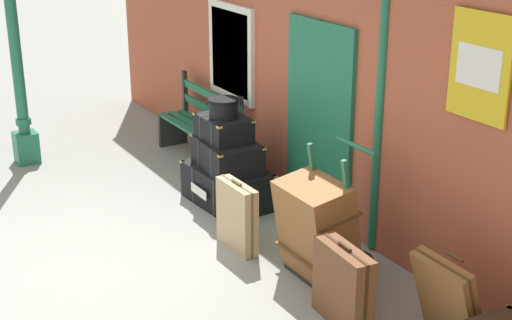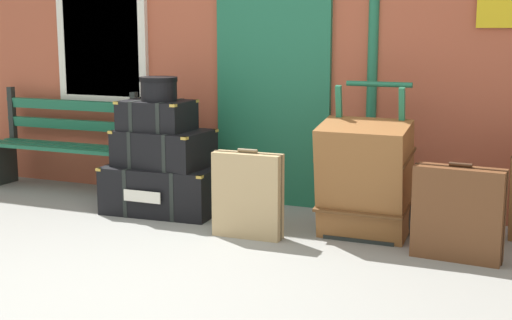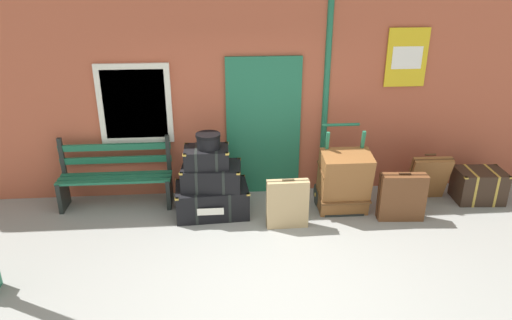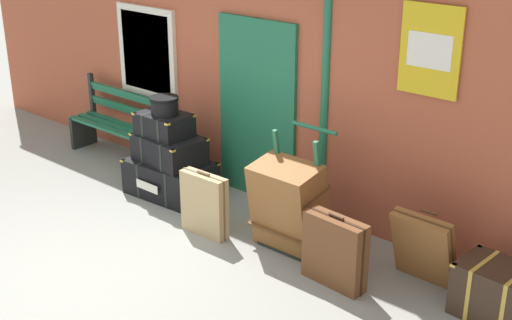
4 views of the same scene
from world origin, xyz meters
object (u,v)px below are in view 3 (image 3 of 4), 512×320
(platform_bench, at_px, (116,177))
(suitcase_caramel, at_px, (428,178))
(suitcase_tan, at_px, (287,204))
(steamer_trunk_middle, at_px, (212,176))
(large_brown_trunk, at_px, (344,182))
(steamer_trunk_top, at_px, (207,157))
(corner_trunk, at_px, (479,185))
(steamer_trunk_base, at_px, (212,200))
(round_hatbox, at_px, (208,140))
(porters_trolley, at_px, (340,189))
(suitcase_cream, at_px, (402,197))

(platform_bench, relative_size, suitcase_caramel, 2.21)
(suitcase_tan, xyz_separation_m, suitcase_caramel, (2.20, 0.62, 0.02))
(steamer_trunk_middle, height_order, suitcase_caramel, steamer_trunk_middle)
(large_brown_trunk, xyz_separation_m, suitcase_tan, (-0.85, -0.34, -0.13))
(steamer_trunk_top, distance_m, large_brown_trunk, 1.95)
(platform_bench, bearing_deg, suitcase_tan, -19.13)
(steamer_trunk_top, xyz_separation_m, suitcase_tan, (1.06, -0.44, -0.53))
(corner_trunk, bearing_deg, steamer_trunk_base, -178.78)
(round_hatbox, xyz_separation_m, suitcase_caramel, (3.23, 0.20, -0.76))
(round_hatbox, height_order, large_brown_trunk, round_hatbox)
(large_brown_trunk, xyz_separation_m, corner_trunk, (2.11, 0.19, -0.23))
(steamer_trunk_base, distance_m, suitcase_caramel, 3.22)
(steamer_trunk_top, relative_size, corner_trunk, 0.85)
(porters_trolley, xyz_separation_m, large_brown_trunk, (-0.00, -0.17, 0.20))
(suitcase_cream, bearing_deg, steamer_trunk_base, 171.82)
(corner_trunk, bearing_deg, suitcase_caramel, 173.27)
(steamer_trunk_middle, relative_size, round_hatbox, 2.55)
(steamer_trunk_middle, distance_m, suitcase_cream, 2.64)
(platform_bench, relative_size, porters_trolley, 1.33)
(round_hatbox, height_order, suitcase_caramel, round_hatbox)
(platform_bench, relative_size, large_brown_trunk, 1.71)
(platform_bench, relative_size, steamer_trunk_middle, 1.89)
(steamer_trunk_middle, relative_size, corner_trunk, 1.18)
(platform_bench, relative_size, suitcase_cream, 2.25)
(steamer_trunk_middle, bearing_deg, suitcase_caramel, 3.14)
(steamer_trunk_middle, xyz_separation_m, suitcase_tan, (1.00, -0.45, -0.24))
(platform_bench, height_order, steamer_trunk_middle, platform_bench)
(steamer_trunk_base, relative_size, steamer_trunk_middle, 1.23)
(large_brown_trunk, bearing_deg, porters_trolley, 90.00)
(round_hatbox, distance_m, large_brown_trunk, 1.99)
(platform_bench, distance_m, suitcase_tan, 2.54)
(suitcase_tan, bearing_deg, steamer_trunk_middle, 156.04)
(suitcase_cream, xyz_separation_m, corner_trunk, (1.36, 0.46, -0.09))
(steamer_trunk_top, bearing_deg, round_hatbox, -21.89)
(large_brown_trunk, bearing_deg, steamer_trunk_middle, 176.77)
(platform_bench, xyz_separation_m, round_hatbox, (1.37, -0.41, 0.67))
(steamer_trunk_base, bearing_deg, suitcase_tan, -23.97)
(large_brown_trunk, bearing_deg, platform_bench, 171.43)
(round_hatbox, relative_size, large_brown_trunk, 0.35)
(large_brown_trunk, height_order, suitcase_caramel, large_brown_trunk)
(platform_bench, relative_size, steamer_trunk_top, 2.62)
(steamer_trunk_base, height_order, porters_trolley, porters_trolley)
(suitcase_tan, height_order, corner_trunk, suitcase_tan)
(large_brown_trunk, distance_m, suitcase_caramel, 1.39)
(steamer_trunk_base, bearing_deg, round_hatbox, -124.72)
(steamer_trunk_middle, bearing_deg, steamer_trunk_base, 154.56)
(suitcase_cream, bearing_deg, steamer_trunk_middle, 171.86)
(platform_bench, xyz_separation_m, steamer_trunk_middle, (1.39, -0.38, 0.14))
(steamer_trunk_base, bearing_deg, suitcase_cream, -8.18)
(platform_bench, height_order, suitcase_caramel, platform_bench)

